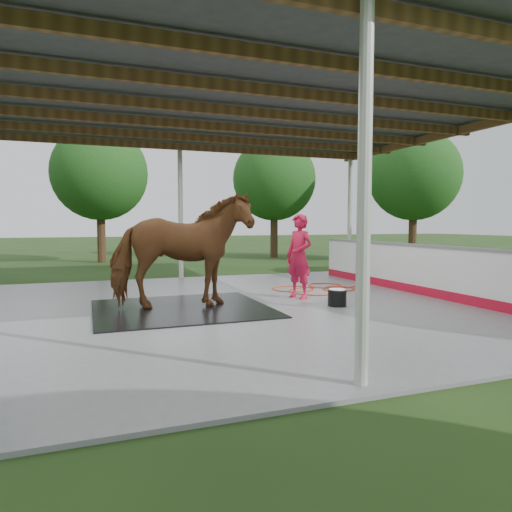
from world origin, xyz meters
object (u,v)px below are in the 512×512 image
object	(u,v)px
dasher_board	(417,270)
wash_bucket	(337,297)
handler	(299,256)
horse	(181,250)

from	to	relation	value
dasher_board	wash_bucket	world-z (taller)	dasher_board
handler	wash_bucket	size ratio (longest dim) A/B	5.02
horse	handler	size ratio (longest dim) A/B	1.42
horse	handler	distance (m)	2.69
dasher_board	wash_bucket	size ratio (longest dim) A/B	21.88
dasher_board	wash_bucket	bearing A→B (deg)	-163.25
horse	handler	bearing A→B (deg)	-77.19
dasher_board	horse	xyz separation A→B (m)	(-5.51, -0.03, 0.58)
dasher_board	handler	size ratio (longest dim) A/B	4.36
handler	wash_bucket	distance (m)	1.39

